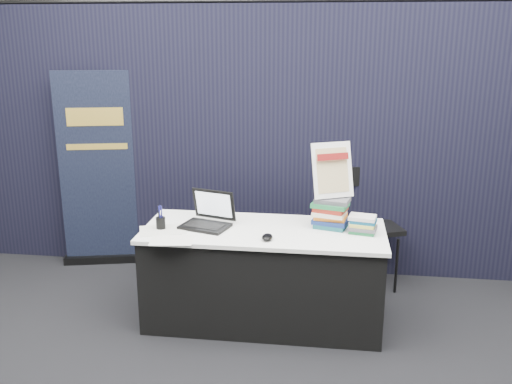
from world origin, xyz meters
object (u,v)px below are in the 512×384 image
object	(u,v)px
laptop	(206,218)
pullup_banner	(100,181)
display_table	(264,275)
book_stack_tall	(331,213)
book_stack_short	(363,224)
info_sign	(332,171)
stacking_chair	(371,220)

from	to	relation	value
laptop	pullup_banner	size ratio (longest dim) A/B	0.22
display_table	laptop	xyz separation A→B (m)	(-0.44, 0.02, 0.44)
display_table	pullup_banner	bearing A→B (deg)	150.30
laptop	book_stack_tall	size ratio (longest dim) A/B	1.47
laptop	book_stack_short	size ratio (longest dim) A/B	1.96
book_stack_tall	info_sign	distance (m)	0.32
book_stack_short	stacking_chair	world-z (taller)	stacking_chair
info_sign	pullup_banner	distance (m)	2.33
pullup_banner	info_sign	bearing A→B (deg)	-33.91
info_sign	stacking_chair	size ratio (longest dim) A/B	0.42
laptop	stacking_chair	distance (m)	1.57
laptop	book_stack_short	world-z (taller)	laptop
pullup_banner	stacking_chair	bearing A→B (deg)	-14.81
book_stack_tall	laptop	bearing A→B (deg)	-174.29
pullup_banner	stacking_chair	xyz separation A→B (m)	(2.51, -0.06, -0.25)
display_table	pullup_banner	world-z (taller)	pullup_banner
laptop	info_sign	size ratio (longest dim) A/B	0.95
book_stack_tall	pullup_banner	xyz separation A→B (m)	(-2.15, 0.83, -0.05)
info_sign	pullup_banner	bearing A→B (deg)	134.73
display_table	book_stack_tall	bearing A→B (deg)	13.14
laptop	stacking_chair	xyz separation A→B (m)	(1.29, 0.87, -0.25)
info_sign	stacking_chair	distance (m)	1.03
book_stack_tall	display_table	bearing A→B (deg)	-166.86
laptop	book_stack_tall	xyz separation A→B (m)	(0.93, 0.09, 0.05)
laptop	pullup_banner	world-z (taller)	pullup_banner
stacking_chair	display_table	bearing A→B (deg)	-154.27
info_sign	stacking_chair	world-z (taller)	info_sign
stacking_chair	pullup_banner	bearing A→B (deg)	158.04
book_stack_short	laptop	bearing A→B (deg)	179.77
laptop	book_stack_tall	world-z (taller)	laptop
display_table	pullup_banner	xyz separation A→B (m)	(-1.66, 0.95, 0.44)
book_stack_short	info_sign	size ratio (longest dim) A/B	0.49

